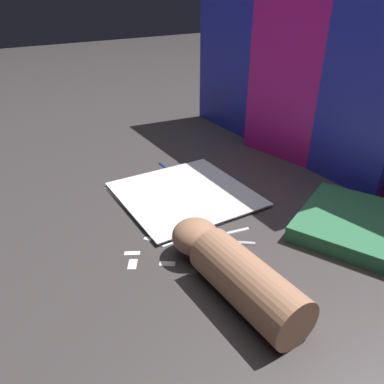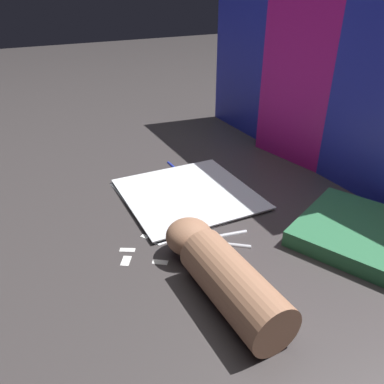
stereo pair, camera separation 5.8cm
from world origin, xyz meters
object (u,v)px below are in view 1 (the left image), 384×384
at_px(paper_stack, 185,194).
at_px(book_closed, 354,223).
at_px(hand_forearm, 233,270).
at_px(scissors, 202,239).

relative_size(paper_stack, book_closed, 1.12).
relative_size(paper_stack, hand_forearm, 1.08).
bearing_deg(scissors, hand_forearm, -16.80).
height_order(scissors, hand_forearm, hand_forearm).
distance_m(scissors, hand_forearm, 0.15).
bearing_deg(scissors, book_closed, 60.71).
bearing_deg(hand_forearm, scissors, 163.20).
distance_m(book_closed, hand_forearm, 0.32).
height_order(paper_stack, book_closed, book_closed).
distance_m(paper_stack, book_closed, 0.38).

